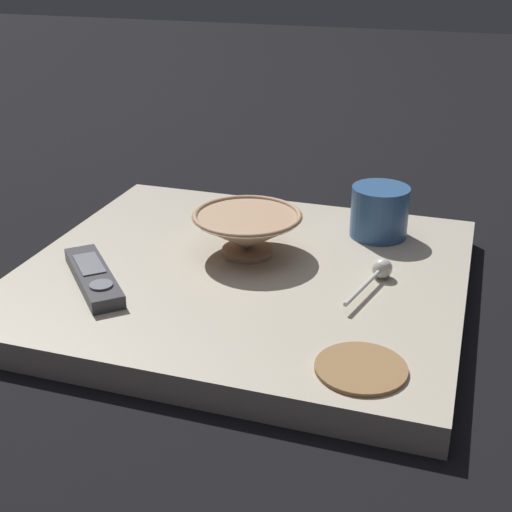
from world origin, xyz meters
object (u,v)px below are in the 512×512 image
object	(u,v)px
cereal_bowl	(247,231)
coffee_mug	(379,211)
drink_coaster	(361,368)
teaspoon	(379,271)
tv_remote_near	(93,277)

from	to	relation	value
cereal_bowl	coffee_mug	world-z (taller)	coffee_mug
coffee_mug	drink_coaster	world-z (taller)	coffee_mug
cereal_bowl	coffee_mug	bearing A→B (deg)	-53.46
teaspoon	drink_coaster	size ratio (longest dim) A/B	1.30
cereal_bowl	tv_remote_near	distance (m)	0.24
drink_coaster	tv_remote_near	bearing A→B (deg)	76.07
cereal_bowl	tv_remote_near	bearing A→B (deg)	133.12
cereal_bowl	teaspoon	xyz separation A→B (m)	(-0.03, -0.20, -0.02)
teaspoon	cereal_bowl	bearing A→B (deg)	81.95
drink_coaster	teaspoon	bearing A→B (deg)	4.02
teaspoon	tv_remote_near	world-z (taller)	teaspoon
tv_remote_near	drink_coaster	size ratio (longest dim) A/B	1.57
cereal_bowl	coffee_mug	distance (m)	0.22
tv_remote_near	drink_coaster	xyz separation A→B (m)	(-0.10, -0.39, -0.01)
cereal_bowl	teaspoon	size ratio (longest dim) A/B	1.24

